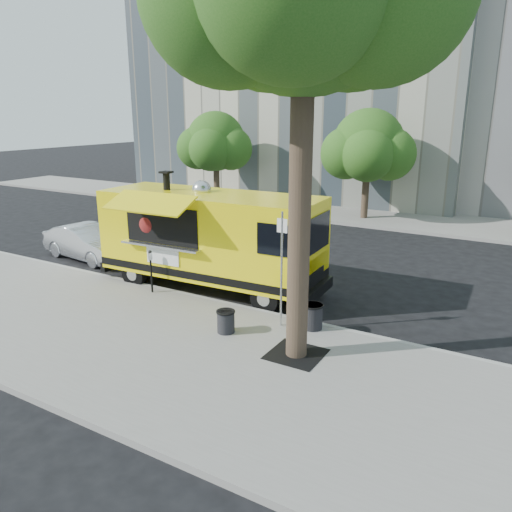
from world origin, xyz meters
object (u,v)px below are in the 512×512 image
Objects in this scene: far_tree_b at (368,145)px; trash_bin_left at (226,321)px; trash_bin_right at (313,316)px; parking_meter at (151,266)px; sedan at (88,243)px; food_truck at (209,237)px; far_tree_a at (216,142)px; sign_post at (282,263)px.

far_tree_b is 15.75m from trash_bin_left.
trash_bin_right reaches higher than trash_bin_left.
parking_meter is 0.34× the size of sedan.
far_tree_b is at bearing 83.18° from food_truck.
trash_bin_left is 2.21m from trash_bin_right.
far_tree_a is 1.34× the size of sedan.
far_tree_b is at bearing 2.54° from far_tree_a.
far_tree_a is at bearing 117.15° from parking_meter.
far_tree_b is at bearing 81.90° from parking_meter.
far_tree_b is 14.77m from trash_bin_right.
sedan is at bearing 167.68° from sign_post.
parking_meter is 3.80m from trash_bin_left.
parking_meter is at bearing -98.10° from far_tree_b.
parking_meter is 2.02m from food_truck.
parking_meter is 0.18× the size of food_truck.
parking_meter is at bearing -179.46° from trash_bin_right.
parking_meter is at bearing 160.47° from trash_bin_left.
sign_post reaches higher than parking_meter.
sedan is at bearing 159.68° from trash_bin_left.
food_truck is (-0.89, -12.53, -2.12)m from far_tree_b.
sign_post is at bearing -29.28° from food_truck.
far_tree_a is at bearing 121.00° from food_truck.
trash_bin_right is (10.20, -1.81, -0.16)m from sedan.
far_tree_a is at bearing 125.28° from trash_bin_left.
far_tree_a is 4.01× the size of parking_meter.
far_tree_a is 15.59m from parking_meter.
far_tree_a is 14.74m from food_truck.
trash_bin_left is (1.55, -15.31, -3.38)m from far_tree_b.
parking_meter is at bearing 177.48° from sign_post.
sign_post reaches higher than trash_bin_left.
far_tree_b is 1.38× the size of sedan.
food_truck is at bearing 131.31° from trash_bin_left.
far_tree_b is 0.74× the size of food_truck.
sign_post is at bearing 46.64° from trash_bin_left.
far_tree_b is 14.61m from sign_post.
sign_post is at bearing -162.34° from trash_bin_right.
food_truck is 6.07m from sedan.
sign_post reaches higher than sedan.
trash_bin_left is at bearing -133.36° from sign_post.
parking_meter is at bearing -62.85° from far_tree_a.
far_tree_b is (9.00, 0.40, 0.06)m from far_tree_a.
far_tree_a reaches higher than parking_meter.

